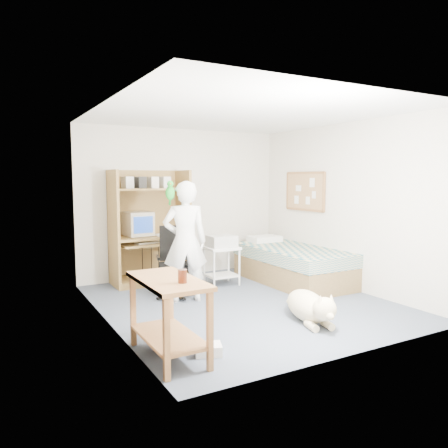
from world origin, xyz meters
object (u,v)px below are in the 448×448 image
dog (309,306)px  printer_cart (222,260)px  person (185,242)px  computer_hutch (149,232)px  bed (292,264)px  side_desk (169,306)px  office_chair (175,272)px

dog → printer_cart: bearing=104.9°
person → dog: person is taller
dog → person: bearing=134.7°
computer_hutch → printer_cart: (0.92, -0.73, -0.42)m
printer_cart → bed: bearing=-19.7°
side_desk → bed: bearing=32.5°
bed → dog: (-1.04, -1.67, -0.10)m
bed → office_chair: size_ratio=2.05×
bed → printer_cart: bearing=159.9°
bed → person: size_ratio=1.24×
office_chair → dog: (0.93, -1.81, -0.16)m
side_desk → person: 1.92m
printer_cart → person: bearing=-147.3°
computer_hutch → office_chair: bearing=-88.5°
bed → side_desk: side_desk is taller
computer_hutch → dog: (0.96, -2.79, -0.63)m
computer_hutch → office_chair: 1.08m
computer_hutch → dog: bearing=-71.0°
person → printer_cart: bearing=-130.5°
office_chair → person: bearing=-66.4°
person → bed: bearing=-158.3°
computer_hutch → person: size_ratio=1.10×
bed → computer_hutch: bearing=150.7°
computer_hutch → bed: (2.00, -1.12, -0.53)m
bed → person: 2.02m
side_desk → office_chair: bearing=65.9°
person → side_desk: bearing=78.5°
side_desk → office_chair: (0.88, 1.96, -0.14)m
bed → person: bearing=-175.4°
office_chair → bed: bearing=12.9°
office_chair → printer_cart: 0.93m
bed → printer_cart: 1.15m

